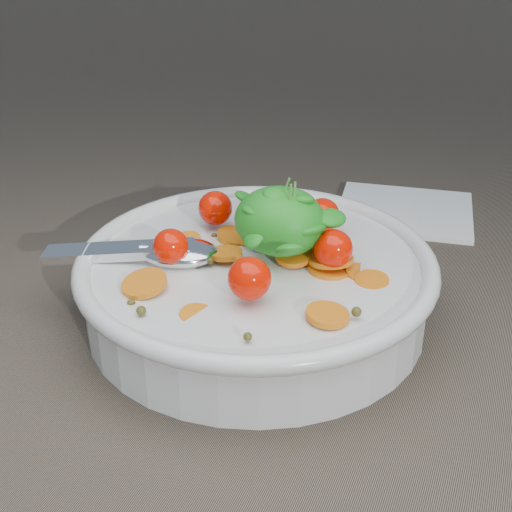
% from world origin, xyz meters
% --- Properties ---
extents(ground, '(6.00, 6.00, 0.00)m').
position_xyz_m(ground, '(0.00, 0.00, 0.00)').
color(ground, brown).
rests_on(ground, ground).
extents(bowl, '(0.30, 0.28, 0.12)m').
position_xyz_m(bowl, '(-0.01, 0.02, 0.03)').
color(bowl, silver).
rests_on(bowl, ground).
extents(napkin, '(0.15, 0.14, 0.01)m').
position_xyz_m(napkin, '(0.07, 0.26, 0.00)').
color(napkin, white).
rests_on(napkin, ground).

